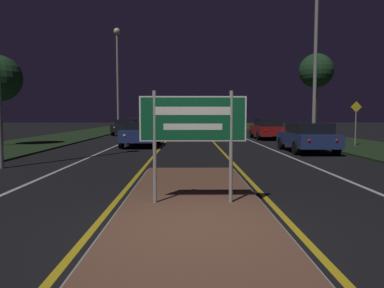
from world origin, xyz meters
The scene contains 20 objects.
ground_plane centered at (0.00, 0.00, 0.00)m, with size 160.00×160.00×0.00m, color black.
median_island centered at (0.00, 1.59, 0.04)m, with size 2.75×9.50×0.10m.
verge_left centered at (-9.50, 20.00, 0.04)m, with size 5.00×100.00×0.08m.
verge_right centered at (9.50, 20.00, 0.04)m, with size 5.00×100.00×0.08m.
centre_line_yellow_left centered at (-1.57, 25.00, 0.00)m, with size 0.12×70.00×0.01m.
centre_line_yellow_right centered at (1.57, 25.00, 0.00)m, with size 0.12×70.00×0.01m.
lane_line_white_left centered at (-4.20, 25.00, 0.00)m, with size 0.12×70.00×0.01m.
lane_line_white_right centered at (4.20, 25.00, 0.00)m, with size 0.12×70.00×0.01m.
edge_line_white_left centered at (-7.20, 25.00, 0.00)m, with size 0.10×70.00×0.01m.
edge_line_white_right centered at (7.20, 25.00, 0.00)m, with size 0.10×70.00×0.01m.
highway_sign centered at (0.00, 1.59, 1.59)m, with size 2.01×0.07×2.12m.
streetlight_left_far centered at (-6.24, 27.68, 6.24)m, with size 0.57×0.57×9.27m.
streetlight_right_near centered at (6.38, 13.72, 6.66)m, with size 0.46×0.46×11.32m.
car_receding_0 centered at (5.55, 12.11, 0.74)m, with size 2.01×4.28×1.39m.
car_receding_1 centered at (5.65, 21.57, 0.78)m, with size 1.95×4.58×1.49m.
car_approaching_0 centered at (-2.72, 15.54, 0.74)m, with size 1.96×4.30×1.38m.
car_approaching_1 centered at (-5.57, 27.74, 0.74)m, with size 1.97×4.84×1.36m.
car_approaching_2 centered at (-6.00, 36.53, 0.77)m, with size 1.91×4.59×1.44m.
warning_sign centered at (9.05, 14.85, 1.53)m, with size 0.60×0.06×2.41m.
roadside_palm_right centered at (9.78, 23.52, 5.11)m, with size 2.62×2.62×6.38m.
Camera 1 is at (-0.09, -5.43, 1.77)m, focal length 35.00 mm.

